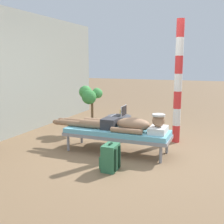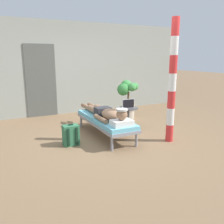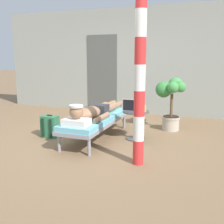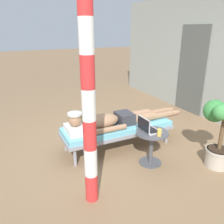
{
  "view_description": "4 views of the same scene",
  "coord_description": "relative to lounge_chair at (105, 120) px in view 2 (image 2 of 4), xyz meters",
  "views": [
    {
      "loc": [
        -4.47,
        -1.54,
        1.61
      ],
      "look_at": [
        0.23,
        0.34,
        0.68
      ],
      "focal_mm": 44.47,
      "sensor_mm": 36.0,
      "label": 1
    },
    {
      "loc": [
        -2.06,
        -4.35,
        1.68
      ],
      "look_at": [
        0.11,
        0.01,
        0.55
      ],
      "focal_mm": 38.06,
      "sensor_mm": 36.0,
      "label": 2
    },
    {
      "loc": [
        1.96,
        -4.17,
        1.48
      ],
      "look_at": [
        0.23,
        0.42,
        0.46
      ],
      "focal_mm": 43.02,
      "sensor_mm": 36.0,
      "label": 3
    },
    {
      "loc": [
        3.22,
        -1.51,
        1.96
      ],
      "look_at": [
        -0.2,
        0.16,
        0.57
      ],
      "focal_mm": 37.07,
      "sensor_mm": 36.0,
      "label": 4
    }
  ],
  "objects": [
    {
      "name": "backpack",
      "position": [
        -0.84,
        -0.21,
        -0.15
      ],
      "size": [
        0.3,
        0.26,
        0.42
      ],
      "color": "#33724C",
      "rests_on": "ground"
    },
    {
      "name": "house_wall_back",
      "position": [
        -0.0,
        2.53,
        1.0
      ],
      "size": [
        7.6,
        0.2,
        2.7
      ],
      "primitive_type": "cube",
      "color": "#999E93",
      "rests_on": "ground"
    },
    {
      "name": "house_door_panel",
      "position": [
        -0.88,
        2.42,
        0.67
      ],
      "size": [
        0.84,
        0.03,
        2.04
      ],
      "primitive_type": "cube",
      "color": "#545651",
      "rests_on": "ground"
    },
    {
      "name": "drink_glass",
      "position": [
        0.84,
        0.22,
        0.23
      ],
      "size": [
        0.06,
        0.06,
        0.1
      ],
      "primitive_type": "cylinder",
      "color": "gold",
      "rests_on": "side_table"
    },
    {
      "name": "lounge_chair",
      "position": [
        0.0,
        0.0,
        0.0
      ],
      "size": [
        0.62,
        1.9,
        0.42
      ],
      "color": "gray",
      "rests_on": "ground"
    },
    {
      "name": "porch_post",
      "position": [
        1.03,
        -0.89,
        0.86
      ],
      "size": [
        0.15,
        0.15,
        2.41
      ],
      "color": "red",
      "rests_on": "ground"
    },
    {
      "name": "ground_plane",
      "position": [
        -0.02,
        -0.16,
        -0.35
      ],
      "size": [
        40.0,
        40.0,
        0.0
      ],
      "primitive_type": "plane",
      "color": "#846647"
    },
    {
      "name": "laptop",
      "position": [
        0.63,
        0.16,
        0.24
      ],
      "size": [
        0.31,
        0.24,
        0.23
      ],
      "color": "silver",
      "rests_on": "side_table"
    },
    {
      "name": "person_reclining",
      "position": [
        -0.0,
        -0.07,
        0.17
      ],
      "size": [
        0.53,
        2.17,
        0.33
      ],
      "color": "white",
      "rests_on": "lounge_chair"
    },
    {
      "name": "potted_plant",
      "position": [
        1.17,
        1.09,
        0.3
      ],
      "size": [
        0.6,
        0.58,
        1.06
      ],
      "color": "#BFB29E",
      "rests_on": "ground"
    },
    {
      "name": "side_table",
      "position": [
        0.69,
        0.21,
        0.01
      ],
      "size": [
        0.48,
        0.48,
        0.52
      ],
      "color": "#4C4C51",
      "rests_on": "ground"
    }
  ]
}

